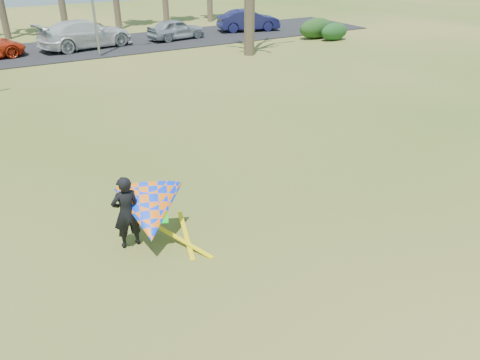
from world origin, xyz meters
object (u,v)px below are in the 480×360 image
car_4 (176,29)px  car_3 (85,34)px  kite_flyer (147,213)px  car_5 (248,20)px

car_4 → car_3: bearing=79.8°
car_4 → kite_flyer: (-10.40, -22.52, 0.11)m
kite_flyer → car_4: bearing=65.2°
car_4 → car_5: size_ratio=0.87×
car_3 → car_4: (6.12, -0.19, -0.18)m
kite_flyer → car_5: bearing=54.3°
car_4 → car_5: car_5 is taller
car_4 → kite_flyer: size_ratio=1.68×
car_4 → kite_flyer: kite_flyer is taller
car_5 → kite_flyer: kite_flyer is taller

